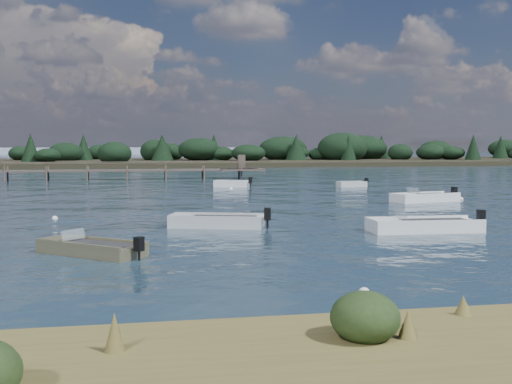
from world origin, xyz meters
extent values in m
plane|color=#162835|center=(0.00, 60.00, 0.00)|extent=(400.00, 400.00, 0.00)
cube|color=black|center=(0.00, -12.20, 0.00)|extent=(160.00, 0.60, 0.30)
cube|color=white|center=(0.65, 33.47, 0.10)|extent=(3.35, 2.33, 0.73)
cube|color=white|center=(-0.44, 33.92, 0.53)|extent=(1.12, 1.32, 0.15)
cube|color=#272729|center=(0.88, 33.37, 0.45)|extent=(2.34, 1.73, 0.12)
cube|color=white|center=(0.44, 32.95, 0.53)|extent=(2.92, 1.30, 0.15)
cube|color=white|center=(0.87, 33.99, 0.53)|extent=(2.92, 1.30, 0.15)
cube|color=black|center=(2.30, 32.79, 0.65)|extent=(0.40, 0.44, 0.57)
cylinder|color=black|center=(2.30, 32.79, 0.16)|extent=(0.14, 0.14, 0.57)
cube|color=white|center=(11.56, 16.23, 0.10)|extent=(5.01, 2.87, 0.73)
cube|color=white|center=(9.82, 15.80, 0.54)|extent=(1.49, 1.83, 0.15)
cube|color=#272729|center=(11.93, 16.32, 0.45)|extent=(3.46, 2.16, 0.13)
cube|color=white|center=(11.76, 15.43, 0.54)|extent=(4.61, 1.26, 0.15)
cube|color=white|center=(11.36, 17.04, 0.54)|extent=(4.61, 1.26, 0.15)
cube|color=black|center=(14.08, 16.86, 0.66)|extent=(0.37, 0.42, 0.58)
cylinder|color=black|center=(14.08, 16.86, 0.16)|extent=(0.13, 0.13, 0.58)
cube|color=silver|center=(10.55, 15.98, 0.79)|extent=(0.47, 1.29, 0.44)
cube|color=#B5BABD|center=(11.62, 31.59, 0.09)|extent=(2.82, 1.45, 0.63)
cube|color=#B5BABD|center=(10.60, 31.44, 0.46)|extent=(0.78, 1.05, 0.13)
cube|color=#272729|center=(11.83, 31.62, 0.39)|extent=(1.93, 1.11, 0.11)
cube|color=#B5BABD|center=(11.69, 31.11, 0.46)|extent=(2.68, 0.49, 0.13)
cube|color=#B5BABD|center=(11.55, 32.07, 0.46)|extent=(2.68, 0.49, 0.13)
cube|color=black|center=(13.14, 31.81, 0.56)|extent=(0.29, 0.34, 0.49)
cylinder|color=black|center=(13.14, 31.81, 0.13)|extent=(0.10, 0.10, 0.49)
cube|color=#B5BABD|center=(-4.26, 5.42, 0.11)|extent=(4.72, 2.95, 0.74)
cube|color=#B5BABD|center=(-5.86, 5.93, 0.54)|extent=(1.47, 1.77, 0.15)
cube|color=#272729|center=(-3.93, 5.32, 0.45)|extent=(3.27, 2.20, 0.13)
cube|color=#B5BABD|center=(-4.50, 4.68, 0.54)|extent=(4.25, 1.46, 0.15)
cube|color=#B5BABD|center=(-4.03, 6.16, 0.54)|extent=(4.25, 1.46, 0.15)
cube|color=black|center=(-1.94, 4.68, 0.66)|extent=(0.39, 0.43, 0.58)
cylinder|color=black|center=(-1.94, 4.68, 0.16)|extent=(0.13, 0.13, 0.58)
cube|color=#6A6547|center=(-9.66, -1.28, 0.09)|extent=(4.07, 3.82, 0.62)
cube|color=#6A6547|center=(-10.83, -0.26, 0.45)|extent=(1.63, 1.67, 0.12)
cube|color=#272729|center=(-9.41, -1.50, 0.38)|extent=(2.88, 2.74, 0.11)
cube|color=#6A6547|center=(-10.12, -1.81, 0.45)|extent=(3.14, 2.77, 0.12)
cube|color=#6A6547|center=(-9.20, -0.75, 0.45)|extent=(3.14, 2.77, 0.12)
cube|color=black|center=(-7.98, -2.75, 0.56)|extent=(0.39, 0.39, 0.49)
cylinder|color=black|center=(-7.98, -2.75, 0.13)|extent=(0.13, 0.13, 0.49)
cube|color=silver|center=(-10.34, -0.69, 0.67)|extent=(0.82, 0.91, 0.37)
cube|color=white|center=(4.83, 2.17, 0.10)|extent=(5.10, 2.12, 0.73)
cube|color=white|center=(2.93, 2.26, 0.53)|extent=(1.28, 1.75, 0.15)
cube|color=#272729|center=(5.23, 2.15, 0.45)|extent=(3.48, 1.67, 0.13)
cube|color=white|center=(4.79, 1.30, 0.53)|extent=(5.02, 0.36, 0.15)
cube|color=white|center=(4.87, 3.05, 0.53)|extent=(5.02, 0.36, 0.15)
cube|color=black|center=(7.57, 2.04, 0.66)|extent=(0.31, 0.37, 0.58)
cylinder|color=black|center=(7.57, 2.04, 0.16)|extent=(0.11, 0.11, 0.58)
cube|color=silver|center=(3.73, 2.23, 0.78)|extent=(0.23, 1.36, 0.44)
sphere|color=white|center=(-2.10, -8.81, 0.00)|extent=(0.32, 0.32, 0.32)
sphere|color=white|center=(5.65, 1.79, 0.00)|extent=(0.32, 0.32, 0.32)
sphere|color=white|center=(-12.30, 10.44, 0.00)|extent=(0.32, 0.32, 0.32)
sphere|color=white|center=(0.20, 30.75, 0.00)|extent=(0.32, 0.32, 0.32)
sphere|color=white|center=(14.96, 17.49, 0.00)|extent=(0.32, 0.32, 0.32)
cube|color=brown|center=(4.00, 48.00, 1.00)|extent=(5.00, 3.20, 0.18)
cube|color=brown|center=(4.00, 48.00, 1.90)|extent=(0.80, 0.80, 1.60)
cylinder|color=brown|center=(-21.73, 47.15, 0.40)|extent=(0.20, 0.20, 2.20)
cylinder|color=brown|center=(-21.73, 48.85, 0.40)|extent=(0.20, 0.20, 2.20)
cylinder|color=brown|center=(-17.47, 47.15, 0.40)|extent=(0.20, 0.20, 2.20)
cylinder|color=brown|center=(-17.47, 48.85, 0.40)|extent=(0.20, 0.20, 2.20)
cylinder|color=brown|center=(-13.20, 47.15, 0.40)|extent=(0.20, 0.20, 2.20)
cylinder|color=brown|center=(-13.20, 48.85, 0.40)|extent=(0.20, 0.20, 2.20)
cylinder|color=brown|center=(-8.93, 47.15, 0.40)|extent=(0.20, 0.20, 2.20)
cylinder|color=brown|center=(-8.93, 48.85, 0.40)|extent=(0.20, 0.20, 2.20)
cylinder|color=brown|center=(-4.67, 47.15, 0.40)|extent=(0.20, 0.20, 2.20)
cylinder|color=brown|center=(-4.67, 48.85, 0.40)|extent=(0.20, 0.20, 2.20)
cylinder|color=brown|center=(-0.40, 47.15, 0.40)|extent=(0.20, 0.20, 2.20)
cylinder|color=brown|center=(-0.40, 48.85, 0.40)|extent=(0.20, 0.20, 2.20)
cylinder|color=brown|center=(3.87, 47.15, 0.40)|extent=(0.20, 0.20, 2.20)
cylinder|color=brown|center=(3.87, 48.85, 0.40)|extent=(0.20, 0.20, 2.20)
cube|color=black|center=(25.00, 100.00, 0.00)|extent=(190.00, 40.00, 1.60)
ellipsoid|color=black|center=(25.00, 100.00, 2.80)|extent=(180.50, 36.00, 4.40)
camera|label=1|loc=(-8.08, -24.84, 3.99)|focal=45.00mm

